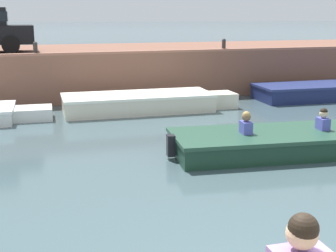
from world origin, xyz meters
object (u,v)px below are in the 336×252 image
(boat_moored_central_cream, at_px, (145,102))
(motorboat_passing, at_px, (300,141))
(mooring_bollard_east, at_px, (224,44))
(boat_moored_east_navy, at_px, (321,91))
(mooring_bollard_mid, at_px, (35,48))

(boat_moored_central_cream, distance_m, motorboat_passing, 5.77)
(mooring_bollard_east, bearing_deg, boat_moored_east_navy, -28.96)
(motorboat_passing, height_order, mooring_bollard_mid, mooring_bollard_mid)
(boat_moored_east_navy, bearing_deg, mooring_bollard_east, 151.04)
(boat_moored_central_cream, bearing_deg, mooring_bollard_mid, 147.99)
(motorboat_passing, relative_size, mooring_bollard_mid, 14.32)
(boat_moored_east_navy, xyz_separation_m, motorboat_passing, (-4.48, -5.64, -0.03))
(boat_moored_central_cream, height_order, mooring_bollard_east, mooring_bollard_east)
(motorboat_passing, xyz_separation_m, mooring_bollard_east, (1.39, 7.35, 1.66))
(boat_moored_central_cream, bearing_deg, mooring_bollard_east, 29.39)
(mooring_bollard_mid, height_order, mooring_bollard_east, same)
(boat_moored_east_navy, height_order, mooring_bollard_mid, mooring_bollard_mid)
(motorboat_passing, relative_size, mooring_bollard_east, 14.32)
(motorboat_passing, distance_m, mooring_bollard_east, 7.66)
(boat_moored_central_cream, distance_m, mooring_bollard_east, 4.35)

